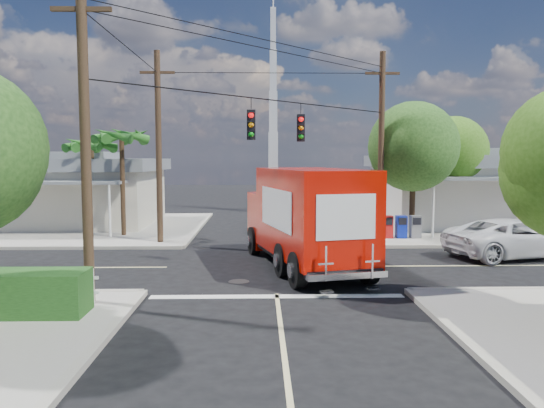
{
  "coord_description": "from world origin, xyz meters",
  "views": [
    {
      "loc": [
        -0.5,
        -19.66,
        4.1
      ],
      "look_at": [
        0.0,
        2.0,
        2.2
      ],
      "focal_mm": 35.0,
      "sensor_mm": 36.0,
      "label": 1
    }
  ],
  "objects": [
    {
      "name": "ground",
      "position": [
        0.0,
        0.0,
        0.0
      ],
      "size": [
        120.0,
        120.0,
        0.0
      ],
      "primitive_type": "plane",
      "color": "black",
      "rests_on": "ground"
    },
    {
      "name": "parked_car",
      "position": [
        9.98,
        1.67,
        0.8
      ],
      "size": [
        6.2,
        3.95,
        1.59
      ],
      "primitive_type": "imported",
      "rotation": [
        0.0,
        0.0,
        1.81
      ],
      "color": "silver",
      "rests_on": "ground"
    },
    {
      "name": "radio_tower",
      "position": [
        0.5,
        20.0,
        5.64
      ],
      "size": [
        0.8,
        0.8,
        17.0
      ],
      "color": "silver",
      "rests_on": "ground"
    },
    {
      "name": "vending_boxes",
      "position": [
        6.5,
        6.2,
        0.69
      ],
      "size": [
        1.9,
        0.5,
        1.1
      ],
      "color": "red",
      "rests_on": "sidewalk_ne"
    },
    {
      "name": "tree_ne_back",
      "position": [
        9.81,
        8.96,
        4.19
      ],
      "size": [
        3.77,
        3.66,
        5.82
      ],
      "color": "#422D1C",
      "rests_on": "sidewalk_ne"
    },
    {
      "name": "delivery_truck",
      "position": [
        1.18,
        -0.22,
        1.88
      ],
      "size": [
        4.44,
        8.9,
        3.7
      ],
      "color": "black",
      "rests_on": "ground"
    },
    {
      "name": "palm_nw_back",
      "position": [
        -9.5,
        9.0,
        4.67
      ],
      "size": [
        3.01,
        3.08,
        5.19
      ],
      "color": "#422D1C",
      "rests_on": "sidewalk_nw"
    },
    {
      "name": "tree_ne_front",
      "position": [
        7.21,
        6.76,
        4.77
      ],
      "size": [
        4.21,
        4.14,
        6.66
      ],
      "color": "#422D1C",
      "rests_on": "sidewalk_ne"
    },
    {
      "name": "sidewalk_ne",
      "position": [
        10.88,
        10.88,
        0.07
      ],
      "size": [
        14.12,
        14.12,
        0.14
      ],
      "color": "#A5A095",
      "rests_on": "ground"
    },
    {
      "name": "building_nw",
      "position": [
        -12.0,
        12.46,
        2.22
      ],
      "size": [
        10.8,
        10.2,
        4.3
      ],
      "color": "beige",
      "rests_on": "sidewalk_nw"
    },
    {
      "name": "building_ne",
      "position": [
        12.5,
        11.97,
        2.32
      ],
      "size": [
        11.8,
        10.2,
        4.5
      ],
      "color": "silver",
      "rests_on": "sidewalk_ne"
    },
    {
      "name": "palm_nw_front",
      "position": [
        -7.5,
        7.5,
        5.04
      ],
      "size": [
        3.01,
        3.08,
        5.59
      ],
      "color": "#422D1C",
      "rests_on": "sidewalk_nw"
    },
    {
      "name": "utility_poles",
      "position": [
        -1.58,
        1.6,
        4.67
      ],
      "size": [
        12.0,
        10.68,
        9.0
      ],
      "color": "#473321",
      "rests_on": "ground"
    },
    {
      "name": "sidewalk_nw",
      "position": [
        -10.88,
        10.88,
        0.07
      ],
      "size": [
        14.12,
        14.12,
        0.14
      ],
      "color": "#A5A095",
      "rests_on": "ground"
    },
    {
      "name": "road_markings",
      "position": [
        0.0,
        -1.47,
        0.01
      ],
      "size": [
        32.0,
        32.0,
        0.01
      ],
      "color": "beige",
      "rests_on": "ground"
    }
  ]
}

